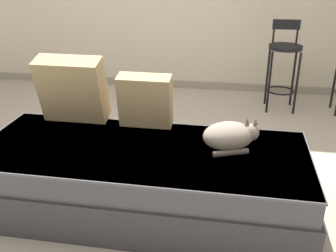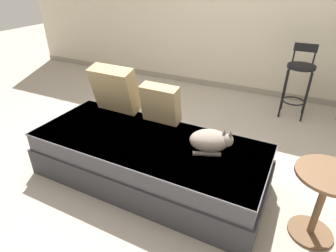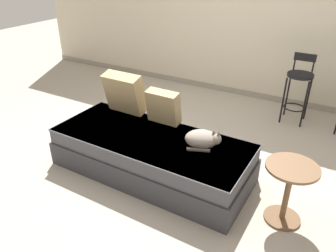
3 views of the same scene
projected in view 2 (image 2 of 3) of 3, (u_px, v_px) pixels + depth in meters
ground_plane at (168, 156)px, 2.98m from camera, size 16.00×16.00×0.00m
wall_back_panel at (235, 4)px, 4.12m from camera, size 8.00×0.10×2.60m
wall_baseboard_trim at (226, 86)px, 4.68m from camera, size 8.00×0.02×0.09m
couch at (148, 159)px, 2.56m from camera, size 2.11×0.92×0.44m
throw_pillow_corner at (115, 89)px, 2.84m from camera, size 0.46×0.28×0.49m
throw_pillow_middle at (161, 104)px, 2.65m from camera, size 0.37×0.20×0.38m
cat at (211, 141)px, 2.28m from camera, size 0.39×0.34×0.20m
bar_stool_near_window at (299, 76)px, 3.59m from camera, size 0.34×0.34×0.94m
side_table at (322, 196)px, 1.93m from camera, size 0.44×0.44×0.57m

